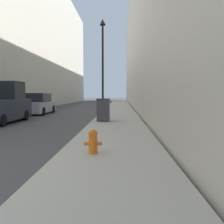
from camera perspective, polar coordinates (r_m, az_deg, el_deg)
The scene contains 6 objects.
sidewalk_right at distance 21.80m, azimuth 1.48°, elevation 0.00°, with size 2.83×60.00×0.16m.
building_right_stone at distance 31.33m, azimuth 16.13°, elevation 16.23°, with size 12.00×60.00×16.58m.
fire_hydrant at distance 6.35m, azimuth -4.37°, elevation -6.62°, with size 0.46×0.35×0.62m.
trash_bin at distance 13.74m, azimuth -2.01°, elevation 0.54°, with size 0.72×0.58×1.25m.
lamppost at distance 16.66m, azimuth -2.14°, elevation 12.13°, with size 0.39×0.39×6.34m.
parked_sedan_near at distance 21.62m, azimuth -16.58°, elevation 1.67°, with size 1.93×4.74×1.73m.
Camera 1 is at (4.89, -3.74, 1.67)m, focal length 40.00 mm.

